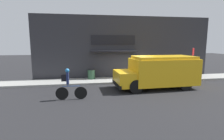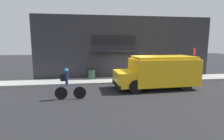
{
  "view_description": "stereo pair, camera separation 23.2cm",
  "coord_description": "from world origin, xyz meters",
  "views": [
    {
      "loc": [
        -3.63,
        -12.42,
        3.02
      ],
      "look_at": [
        -1.58,
        -0.2,
        1.1
      ],
      "focal_mm": 28.0,
      "sensor_mm": 36.0,
      "label": 1
    },
    {
      "loc": [
        -3.4,
        -12.45,
        3.02
      ],
      "look_at": [
        -1.58,
        -0.2,
        1.1
      ],
      "focal_mm": 28.0,
      "sensor_mm": 36.0,
      "label": 2
    }
  ],
  "objects": [
    {
      "name": "trash_bin",
      "position": [
        -2.98,
        1.52,
        0.54
      ],
      "size": [
        0.6,
        0.6,
        0.79
      ],
      "color": "#2D5138",
      "rests_on": "sidewalk"
    },
    {
      "name": "stop_sign_post",
      "position": [
        5.35,
        0.7,
        1.82
      ],
      "size": [
        0.45,
        0.45,
        2.51
      ],
      "color": "slate",
      "rests_on": "sidewalk"
    },
    {
      "name": "storefront",
      "position": [
        -0.03,
        2.2,
        2.63
      ],
      "size": [
        15.27,
        0.88,
        5.27
      ],
      "color": "#2D2D33",
      "rests_on": "ground_plane"
    },
    {
      "name": "school_bus",
      "position": [
        1.37,
        -1.56,
        1.13
      ],
      "size": [
        5.46,
        2.71,
        2.16
      ],
      "rotation": [
        0.0,
        0.0,
        0.03
      ],
      "color": "yellow",
      "rests_on": "ground_plane"
    },
    {
      "name": "sidewalk",
      "position": [
        0.0,
        1.0,
        0.07
      ],
      "size": [
        28.0,
        2.0,
        0.15
      ],
      "color": "#999993",
      "rests_on": "ground_plane"
    },
    {
      "name": "cyclist",
      "position": [
        -4.4,
        -3.07,
        0.82
      ],
      "size": [
        1.68,
        0.22,
        1.69
      ],
      "rotation": [
        0.0,
        0.0,
        -0.06
      ],
      "color": "black",
      "rests_on": "ground_plane"
    },
    {
      "name": "ground_plane",
      "position": [
        0.0,
        0.0,
        0.0
      ],
      "size": [
        70.0,
        70.0,
        0.0
      ],
      "primitive_type": "plane",
      "color": "#232326"
    }
  ]
}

